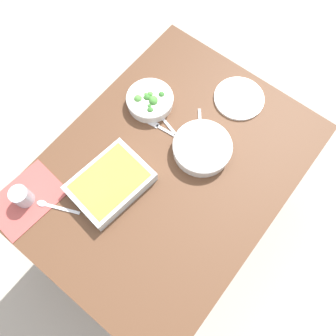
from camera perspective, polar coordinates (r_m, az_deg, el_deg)
The scene contains 12 objects.
ground_plane at distance 2.10m, azimuth 0.00°, elevation -7.44°, with size 6.00×6.00×0.00m, color #B2A899.
dining_table at distance 1.48m, azimuth 0.00°, elevation -1.28°, with size 1.20×0.90×0.74m.
placemat at distance 1.46m, azimuth -22.40°, elevation -4.84°, with size 0.28×0.20×0.00m, color #B24C47.
stew_bowl at distance 1.40m, azimuth 5.66°, elevation 3.32°, with size 0.24×0.24×0.06m.
broccoli_bowl at distance 1.51m, azimuth -3.01°, elevation 11.11°, with size 0.20×0.20×0.07m.
baking_dish at distance 1.36m, azimuth -9.50°, elevation -2.45°, with size 0.32×0.25×0.06m.
drink_cup at distance 1.43m, azimuth -22.92°, elevation -4.41°, with size 0.07×0.07×0.08m.
side_plate at distance 1.57m, azimuth 11.63°, elevation 11.21°, with size 0.22×0.22×0.01m, color white.
spoon_by_stew at distance 1.47m, azimuth 5.40°, elevation 5.91°, with size 0.15×0.12×0.01m.
spoon_by_broccoli at distance 1.48m, azimuth -0.48°, elevation 7.69°, with size 0.07×0.17×0.01m.
spoon_spare at distance 1.41m, azimuth -18.60°, elevation -5.99°, with size 0.09×0.17×0.01m.
fork_on_table at distance 1.47m, azimuth -0.64°, elevation 6.33°, with size 0.04×0.18×0.01m.
Camera 1 is at (-0.40, -0.32, 2.04)m, focal length 36.92 mm.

